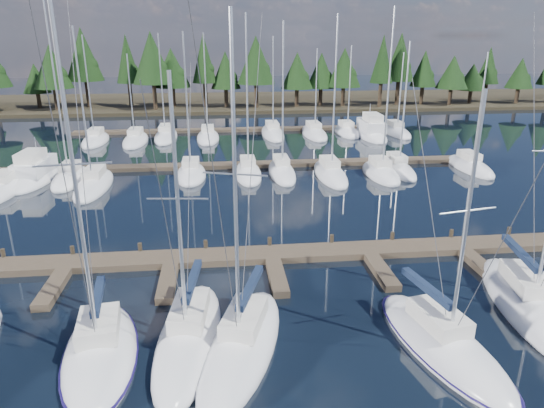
{
  "coord_description": "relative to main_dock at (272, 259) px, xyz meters",
  "views": [
    {
      "loc": [
        -2.91,
        -8.89,
        12.9
      ],
      "look_at": [
        0.48,
        22.0,
        2.08
      ],
      "focal_mm": 32.0,
      "sensor_mm": 36.0,
      "label": 1
    }
  ],
  "objects": [
    {
      "name": "front_sailboat_5",
      "position": [
        12.12,
        -6.55,
        0.08
      ],
      "size": [
        4.8,
        10.55,
        14.77
      ],
      "color": "silver",
      "rests_on": "ground"
    },
    {
      "name": "ground",
      "position": [
        0.0,
        12.64,
        -0.2
      ],
      "size": [
        260.0,
        260.0,
        0.0
      ],
      "primitive_type": "plane",
      "color": "black",
      "rests_on": "ground"
    },
    {
      "name": "motor_yacht_left",
      "position": [
        -20.18,
        19.73,
        0.32
      ],
      "size": [
        3.63,
        9.67,
        4.77
      ],
      "color": "silver",
      "rests_on": "ground"
    },
    {
      "name": "front_sailboat_1",
      "position": [
        -8.22,
        -8.33,
        0.09
      ],
      "size": [
        4.11,
        8.34,
        15.51
      ],
      "color": "silver",
      "rests_on": "ground"
    },
    {
      "name": "motor_yacht_right",
      "position": [
        17.41,
        36.72,
        0.35
      ],
      "size": [
        3.77,
        10.45,
        5.19
      ],
      "color": "silver",
      "rests_on": "ground"
    },
    {
      "name": "back_docks",
      "position": [
        0.0,
        32.23,
        -0.0
      ],
      "size": [
        50.0,
        21.8,
        0.4
      ],
      "color": "#4C3F2F",
      "rests_on": "ground"
    },
    {
      "name": "main_dock",
      "position": [
        0.0,
        0.0,
        0.0
      ],
      "size": [
        44.0,
        6.13,
        0.9
      ],
      "color": "#4C3F2F",
      "rests_on": "ground"
    },
    {
      "name": "front_sailboat_2",
      "position": [
        -4.56,
        -7.62,
        0.08
      ],
      "size": [
        3.67,
        9.45,
        12.55
      ],
      "color": "silver",
      "rests_on": "ground"
    },
    {
      "name": "back_sailboat_rows",
      "position": [
        0.12,
        28.15,
        0.06
      ],
      "size": [
        46.69,
        33.1,
        16.83
      ],
      "color": "silver",
      "rests_on": "ground"
    },
    {
      "name": "front_sailboat_3",
      "position": [
        -2.24,
        -8.43,
        0.09
      ],
      "size": [
        5.41,
        9.54,
        14.62
      ],
      "color": "silver",
      "rests_on": "ground"
    },
    {
      "name": "tree_line",
      "position": [
        -4.55,
        62.81,
        7.45
      ],
      "size": [
        186.86,
        11.92,
        13.81
      ],
      "color": "black",
      "rests_on": "far_shore"
    },
    {
      "name": "front_sailboat_4",
      "position": [
        6.36,
        -9.32,
        0.07
      ],
      "size": [
        4.66,
        9.35,
        11.94
      ],
      "color": "silver",
      "rests_on": "ground"
    },
    {
      "name": "far_shore",
      "position": [
        0.0,
        72.64,
        0.1
      ],
      "size": [
        220.0,
        30.0,
        0.6
      ],
      "primitive_type": "cube",
      "color": "#2B2518",
      "rests_on": "ground"
    }
  ]
}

